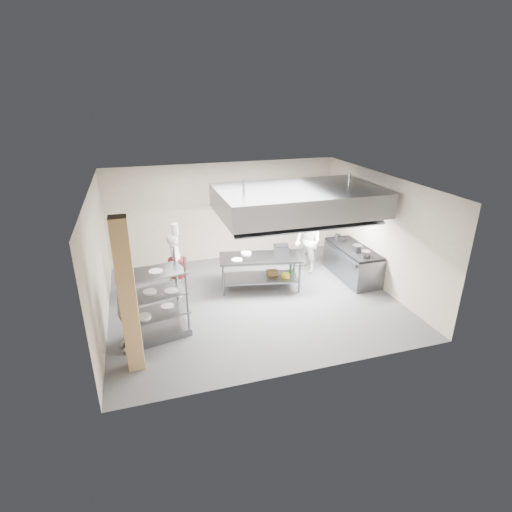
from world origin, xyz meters
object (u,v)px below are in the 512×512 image
object	(u,v)px
chef_line	(308,242)
stockpot	(357,248)
chef_head	(176,265)
island	(260,272)
pass_rack	(156,297)
griddle	(281,249)
cooking_range	(352,263)
chef_plating	(126,311)

from	to	relation	value
chef_line	stockpot	world-z (taller)	chef_line
chef_head	stockpot	bearing A→B (deg)	-91.35
island	pass_rack	distance (m)	3.22
chef_head	griddle	xyz separation A→B (m)	(2.77, -0.17, 0.18)
pass_rack	chef_head	bearing A→B (deg)	57.75
pass_rack	chef_head	size ratio (longest dim) A/B	1.11
island	chef_line	world-z (taller)	chef_line
pass_rack	cooking_range	xyz separation A→B (m)	(5.48, 1.45, -0.51)
griddle	stockpot	bearing A→B (deg)	0.76
pass_rack	cooking_range	distance (m)	5.69
chef_head	chef_plating	distance (m)	2.44
pass_rack	stockpot	size ratio (longest dim) A/B	7.02
chef_plating	stockpot	xyz separation A→B (m)	(6.01, 1.43, 0.12)
chef_head	chef_line	bearing A→B (deg)	-77.20
island	stockpot	distance (m)	2.70
stockpot	griddle	bearing A→B (deg)	166.16
cooking_range	chef_head	size ratio (longest dim) A/B	1.20
chef_head	chef_plating	xyz separation A→B (m)	(-1.23, -2.10, 0.04)
chef_head	griddle	size ratio (longest dim) A/B	4.10
chef_line	stockpot	distance (m)	1.45
island	chef_plating	world-z (taller)	chef_plating
chef_head	island	bearing A→B (deg)	-90.38
chef_plating	stockpot	bearing A→B (deg)	87.63
pass_rack	stockpot	xyz separation A→B (m)	(5.40, 1.15, 0.06)
island	griddle	distance (m)	0.83
chef_line	chef_plating	distance (m)	5.63
stockpot	cooking_range	bearing A→B (deg)	76.11
griddle	pass_rack	bearing A→B (deg)	-139.58
island	stockpot	world-z (taller)	stockpot
island	cooking_range	distance (m)	2.70
pass_rack	griddle	distance (m)	3.77
chef_head	chef_plating	world-z (taller)	chef_plating
pass_rack	stockpot	distance (m)	5.52
cooking_range	stockpot	xyz separation A→B (m)	(-0.07, -0.30, 0.57)
cooking_range	island	bearing A→B (deg)	177.81
island	chef_plating	bearing A→B (deg)	-140.04
pass_rack	chef_line	xyz separation A→B (m)	(4.43, 2.23, -0.02)
cooking_range	chef_plating	world-z (taller)	chef_plating
chef_line	stockpot	size ratio (longest dim) A/B	6.86
chef_plating	pass_rack	bearing A→B (deg)	99.55
chef_line	stockpot	xyz separation A→B (m)	(0.97, -1.08, 0.09)
island	pass_rack	xyz separation A→B (m)	(-2.78, -1.55, 0.47)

